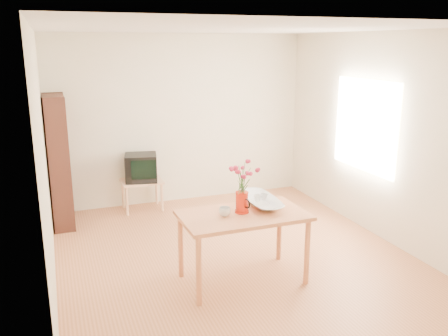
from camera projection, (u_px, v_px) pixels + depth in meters
name	position (u px, v px, depth m)	size (l,w,h in m)	color
room	(236.00, 148.00, 5.34)	(4.50, 4.50, 4.50)	#B3683F
table	(243.00, 222.00, 4.90)	(1.31, 0.76, 0.75)	#CA7145
tv_stand	(142.00, 185.00, 7.11)	(0.60, 0.45, 0.46)	#E1AB7F
bookshelf	(59.00, 166.00, 6.41)	(0.28, 0.70, 1.80)	#341711
pitcher	(242.00, 203.00, 4.89)	(0.15, 0.22, 0.22)	red
flowers	(242.00, 176.00, 4.81)	(0.25, 0.25, 0.36)	#DF345D
mug	(225.00, 212.00, 4.80)	(0.12, 0.12, 0.09)	white
bowl	(261.00, 184.00, 5.09)	(0.49, 0.49, 0.46)	white
teacup_a	(258.00, 189.00, 5.09)	(0.07, 0.07, 0.06)	white
teacup_b	(264.00, 187.00, 5.14)	(0.07, 0.07, 0.06)	white
television	(141.00, 167.00, 7.05)	(0.53, 0.50, 0.40)	black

